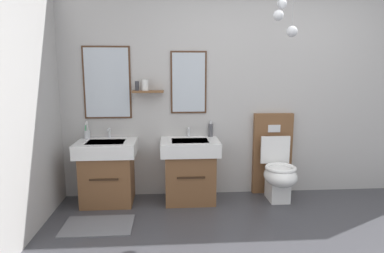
# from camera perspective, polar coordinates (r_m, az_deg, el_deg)

# --- Properties ---
(wall_back) EXTENTS (5.08, 0.65, 2.66)m
(wall_back) POSITION_cam_1_polar(r_m,az_deg,el_deg) (4.15, 12.07, 6.89)
(wall_back) COLOR #B7B5B2
(wall_back) RESTS_ON ground
(bath_mat) EXTENTS (0.68, 0.44, 0.01)m
(bath_mat) POSITION_cam_1_polar(r_m,az_deg,el_deg) (3.53, -15.87, -16.10)
(bath_mat) COLOR slate
(bath_mat) RESTS_ON ground
(vanity_sink_left) EXTENTS (0.66, 0.51, 0.73)m
(vanity_sink_left) POSITION_cam_1_polar(r_m,az_deg,el_deg) (3.95, -14.33, -7.29)
(vanity_sink_left) COLOR brown
(vanity_sink_left) RESTS_ON ground
(tap_on_left_sink) EXTENTS (0.03, 0.13, 0.11)m
(tap_on_left_sink) POSITION_cam_1_polar(r_m,az_deg,el_deg) (4.03, -14.10, -0.92)
(tap_on_left_sink) COLOR silver
(tap_on_left_sink) RESTS_ON vanity_sink_left
(vanity_sink_right) EXTENTS (0.66, 0.51, 0.73)m
(vanity_sink_right) POSITION_cam_1_polar(r_m,az_deg,el_deg) (3.89, -0.38, -7.24)
(vanity_sink_right) COLOR brown
(vanity_sink_right) RESTS_ON ground
(tap_on_right_sink) EXTENTS (0.03, 0.13, 0.11)m
(tap_on_right_sink) POSITION_cam_1_polar(r_m,az_deg,el_deg) (3.97, -0.56, -0.77)
(tap_on_right_sink) COLOR silver
(tap_on_right_sink) RESTS_ON vanity_sink_right
(toilet) EXTENTS (0.48, 0.62, 1.00)m
(toilet) POSITION_cam_1_polar(r_m,az_deg,el_deg) (4.10, 14.27, -6.80)
(toilet) COLOR brown
(toilet) RESTS_ON ground
(toothbrush_cup) EXTENTS (0.07, 0.07, 0.20)m
(toothbrush_cup) POSITION_cam_1_polar(r_m,az_deg,el_deg) (4.07, -17.62, -1.21)
(toothbrush_cup) COLOR silver
(toothbrush_cup) RESTS_ON vanity_sink_left
(soap_dispenser) EXTENTS (0.06, 0.06, 0.19)m
(soap_dispenser) POSITION_cam_1_polar(r_m,az_deg,el_deg) (3.99, 3.21, -0.58)
(soap_dispenser) COLOR #4C4C51
(soap_dispenser) RESTS_ON vanity_sink_right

